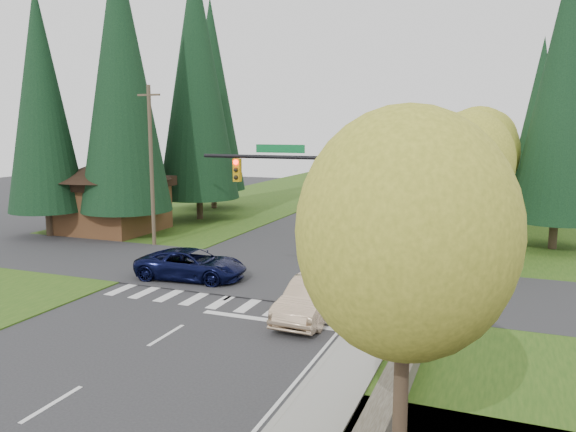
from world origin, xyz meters
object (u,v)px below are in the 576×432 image
Objects in this scene: parked_car_d at (442,200)px; parked_car_b at (413,220)px; parked_car_e at (453,188)px; parked_car_a at (398,242)px; parked_car_c at (421,205)px; suv_navy at (192,265)px; sedan_champagne at (313,298)px.

parked_car_b is at bearing -100.59° from parked_car_d.
parked_car_d is at bearing -87.32° from parked_car_e.
parked_car_a is 0.90× the size of parked_car_c.
suv_navy is at bearing -109.84° from parked_car_b.
parked_car_a is at bearing -82.86° from parked_car_b.
parked_car_d is (1.40, 3.64, 0.07)m from parked_car_c.
parked_car_e is (0.64, 23.69, -0.05)m from parked_car_b.
parked_car_e is (0.00, 11.11, -0.04)m from parked_car_d.
parked_car_e is (1.24, 44.43, -0.07)m from sedan_champagne.
suv_navy is 1.40× the size of parked_car_a.
parked_car_d is 0.90× the size of parked_car_e.
parked_car_b is 1.07× the size of parked_car_e.
parked_car_c reaches higher than parked_car_a.
suv_navy reaches higher than parked_car_a.
parked_car_d is (1.24, 33.32, -0.03)m from sedan_champagne.
sedan_champagne is 8.09m from suv_navy.
parked_car_e is at bearing 82.35° from parked_car_d.
parked_car_b is 8.97m from parked_car_c.
parked_car_a is 7.83m from parked_car_b.
parked_car_c is 0.95× the size of parked_car_d.
parked_car_b is (0.60, 20.74, -0.02)m from sedan_champagne.
parked_car_c is at bearing 99.59° from parked_car_b.
suv_navy reaches higher than parked_car_c.
parked_car_c is at bearing 99.32° from parked_car_a.
parked_car_d reaches higher than parked_car_c.
parked_car_e reaches higher than parked_car_c.
suv_navy is at bearing 158.82° from sedan_champagne.
suv_navy is 31.33m from parked_car_d.
parked_car_c is (-0.76, 8.94, -0.07)m from parked_car_b.
sedan_champagne is 33.34m from parked_car_d.
parked_car_c is at bearing -92.74° from parked_car_e.
sedan_champagne is at bearing -118.88° from suv_navy.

